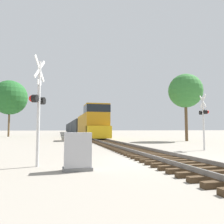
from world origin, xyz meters
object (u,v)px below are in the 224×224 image
at_px(crossing_signal_far, 204,116).
at_px(relay_cabinet, 78,152).
at_px(tree_mid_background, 10,98).
at_px(tree_far_right, 185,91).
at_px(crossing_signal_near, 38,103).
at_px(freight_train, 75,127).

distance_m(crossing_signal_far, relay_cabinet, 10.61).
relative_size(relay_cabinet, tree_mid_background, 0.12).
bearing_deg(relay_cabinet, tree_mid_background, 105.00).
bearing_deg(tree_far_right, relay_cabinet, -132.34).
bearing_deg(relay_cabinet, tree_far_right, 47.66).
bearing_deg(relay_cabinet, crossing_signal_far, 30.35).
bearing_deg(tree_mid_background, crossing_signal_near, -76.74).
distance_m(freight_train, tree_far_right, 43.55).
distance_m(crossing_signal_far, tree_far_right, 12.22).
relative_size(freight_train, crossing_signal_far, 21.70).
distance_m(freight_train, crossing_signal_far, 52.75).
relative_size(crossing_signal_far, tree_far_right, 0.47).
distance_m(tree_far_right, tree_mid_background, 32.26).
distance_m(crossing_signal_near, relay_cabinet, 2.62).
height_order(relay_cabinet, tree_far_right, tree_far_right).
height_order(crossing_signal_near, tree_mid_background, tree_mid_background).
xyz_separation_m(relay_cabinet, tree_mid_background, (-9.91, 36.98, 6.78)).
xyz_separation_m(freight_train, relay_cabinet, (-4.05, -57.80, -1.24)).
height_order(crossing_signal_far, tree_mid_background, tree_mid_background).
relative_size(crossing_signal_far, relay_cabinet, 2.89).
relative_size(freight_train, tree_mid_background, 7.74).
bearing_deg(freight_train, relay_cabinet, -94.01).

